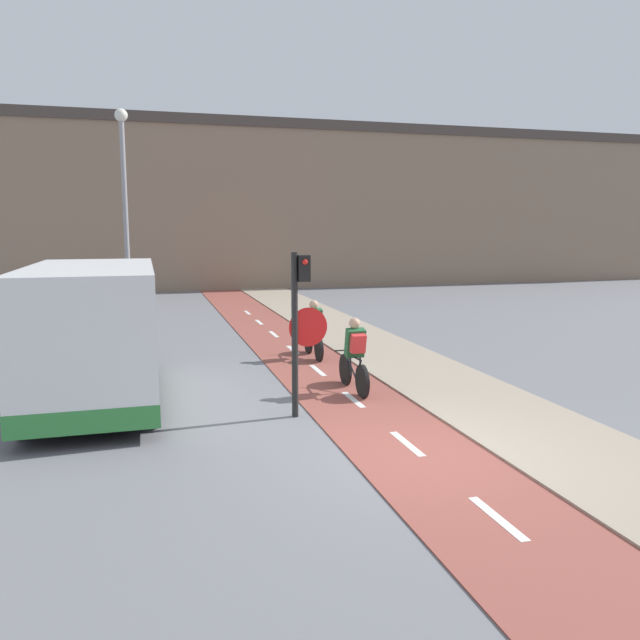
% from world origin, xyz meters
% --- Properties ---
extents(ground_plane, '(120.00, 120.00, 0.00)m').
position_xyz_m(ground_plane, '(0.00, 0.00, 0.00)').
color(ground_plane, slate).
extents(bike_lane, '(2.03, 60.00, 0.02)m').
position_xyz_m(bike_lane, '(0.00, 0.01, 0.01)').
color(bike_lane, brown).
rests_on(bike_lane, ground_plane).
extents(sidewalk_strip, '(2.40, 60.00, 0.05)m').
position_xyz_m(sidewalk_strip, '(2.22, 0.00, 0.03)').
color(sidewalk_strip, gray).
rests_on(sidewalk_strip, ground_plane).
extents(building_row_background, '(60.00, 5.20, 8.73)m').
position_xyz_m(building_row_background, '(0.00, 26.76, 4.37)').
color(building_row_background, '#89705B').
rests_on(building_row_background, ground_plane).
extents(traffic_light_pole, '(0.67, 0.25, 2.82)m').
position_xyz_m(traffic_light_pole, '(-1.19, 2.33, 1.76)').
color(traffic_light_pole, black).
rests_on(traffic_light_pole, ground_plane).
extents(street_lamp_far, '(0.36, 0.36, 6.50)m').
position_xyz_m(street_lamp_far, '(-4.15, 11.11, 4.00)').
color(street_lamp_far, gray).
rests_on(street_lamp_far, ground_plane).
extents(cyclist_near, '(0.46, 1.69, 1.48)m').
position_xyz_m(cyclist_near, '(0.22, 3.59, 0.71)').
color(cyclist_near, black).
rests_on(cyclist_near, ground_plane).
extents(cyclist_far, '(0.46, 1.63, 1.45)m').
position_xyz_m(cyclist_far, '(0.30, 6.93, 0.70)').
color(cyclist_far, black).
rests_on(cyclist_far, ground_plane).
extents(van, '(2.17, 5.16, 2.54)m').
position_xyz_m(van, '(-4.62, 4.12, 1.25)').
color(van, white).
rests_on(van, ground_plane).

